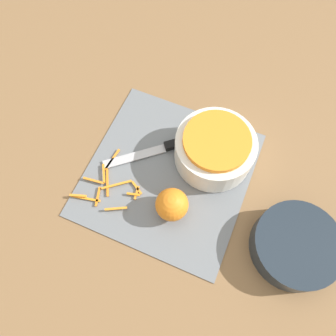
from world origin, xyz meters
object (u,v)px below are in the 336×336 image
bowl_speckled (215,149)px  knife (169,146)px  bowl_dark (295,246)px  orange_left (172,205)px

bowl_speckled → knife: size_ratio=0.94×
bowl_speckled → bowl_dark: (0.14, 0.23, -0.02)m
bowl_dark → knife: bowl_dark is taller
bowl_speckled → bowl_dark: bowl_speckled is taller
bowl_speckled → bowl_dark: bearing=59.4°
bowl_dark → orange_left: 0.27m
knife → bowl_dark: bearing=120.1°
knife → orange_left: size_ratio=2.71×
bowl_speckled → orange_left: bowl_speckled is taller
bowl_speckled → orange_left: (0.16, -0.04, -0.01)m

